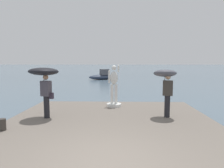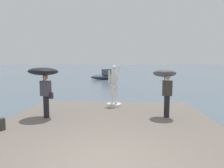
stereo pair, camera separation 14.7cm
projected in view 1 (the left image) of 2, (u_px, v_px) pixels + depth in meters
ground_plane at (117, 74)px, 44.24m from camera, size 400.00×400.00×0.00m
pier at (109, 138)px, 6.41m from camera, size 7.93×9.92×0.40m
statue_white_figure at (114, 90)px, 10.05m from camera, size 0.73×0.92×2.09m
onlooker_left at (44, 77)px, 7.91m from camera, size 1.47×1.47×2.02m
onlooker_right at (166, 80)px, 8.03m from camera, size 1.05×1.08×1.97m
mooring_bollard at (3, 125)px, 6.51m from camera, size 0.21×0.21×0.39m
boat_near at (103, 76)px, 30.70m from camera, size 4.50×2.97×1.57m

